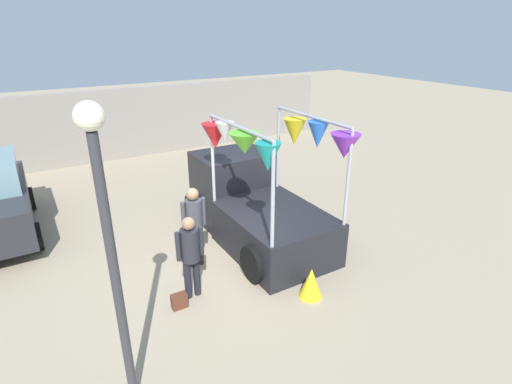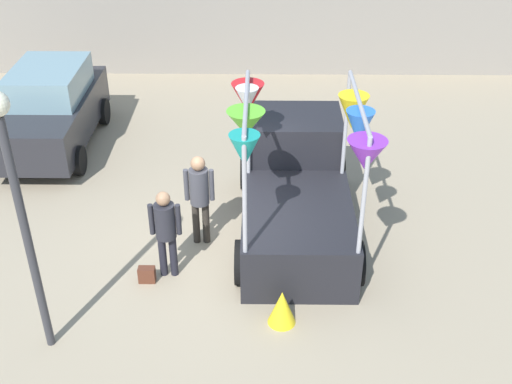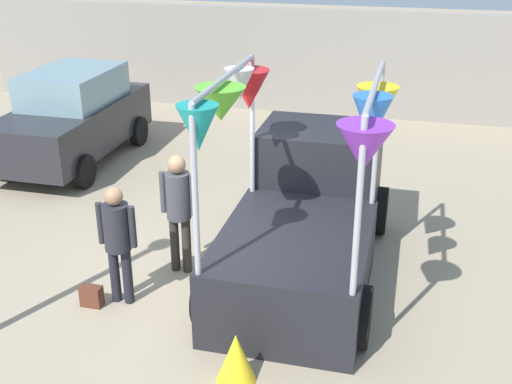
{
  "view_description": "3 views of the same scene",
  "coord_description": "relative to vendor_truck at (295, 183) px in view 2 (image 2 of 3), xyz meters",
  "views": [
    {
      "loc": [
        -3.1,
        -6.68,
        4.73
      ],
      "look_at": [
        1.0,
        0.19,
        1.39
      ],
      "focal_mm": 28.0,
      "sensor_mm": 36.0,
      "label": 1
    },
    {
      "loc": [
        0.66,
        -9.29,
        6.98
      ],
      "look_at": [
        0.55,
        -0.42,
        1.48
      ],
      "focal_mm": 45.0,
      "sensor_mm": 36.0,
      "label": 2
    },
    {
      "loc": [
        2.57,
        -7.32,
        4.74
      ],
      "look_at": [
        0.76,
        -0.17,
        1.53
      ],
      "focal_mm": 45.0,
      "sensor_mm": 36.0,
      "label": 3
    }
  ],
  "objects": [
    {
      "name": "street_lamp",
      "position": [
        -3.76,
        -3.19,
        1.72
      ],
      "size": [
        0.32,
        0.32,
        4.04
      ],
      "color": "#333338",
      "rests_on": "ground"
    },
    {
      "name": "person_customer",
      "position": [
        -2.19,
        -1.54,
        0.08
      ],
      "size": [
        0.53,
        0.34,
        1.64
      ],
      "color": "black",
      "rests_on": "ground"
    },
    {
      "name": "folded_kite_bundle_sunflower",
      "position": [
        -0.3,
        -2.7,
        -0.61
      ],
      "size": [
        0.62,
        0.62,
        0.6
      ],
      "primitive_type": "cone",
      "rotation": [
        0.0,
        0.0,
        0.68
      ],
      "color": "yellow",
      "rests_on": "ground"
    },
    {
      "name": "ground_plane",
      "position": [
        -1.27,
        -0.83,
        -0.91
      ],
      "size": [
        60.0,
        60.0,
        0.0
      ],
      "primitive_type": "plane",
      "color": "gray"
    },
    {
      "name": "vendor_truck",
      "position": [
        0.0,
        0.0,
        0.0
      ],
      "size": [
        2.55,
        4.18,
        3.01
      ],
      "color": "black",
      "rests_on": "ground"
    },
    {
      "name": "person_vendor",
      "position": [
        -1.71,
        -0.59,
        0.17
      ],
      "size": [
        0.53,
        0.34,
        1.76
      ],
      "color": "#2D2823",
      "rests_on": "ground"
    },
    {
      "name": "parked_car",
      "position": [
        -5.39,
        3.15,
        0.04
      ],
      "size": [
        1.88,
        4.0,
        1.88
      ],
      "color": "#26262B",
      "rests_on": "ground"
    },
    {
      "name": "handbag",
      "position": [
        -2.54,
        -1.74,
        -0.77
      ],
      "size": [
        0.28,
        0.16,
        0.28
      ],
      "primitive_type": "cube",
      "color": "#592D1E",
      "rests_on": "ground"
    },
    {
      "name": "brick_boundary_wall",
      "position": [
        -1.27,
        7.9,
        0.39
      ],
      "size": [
        18.0,
        0.36,
        2.6
      ],
      "primitive_type": "cube",
      "color": "gray",
      "rests_on": "ground"
    }
  ]
}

